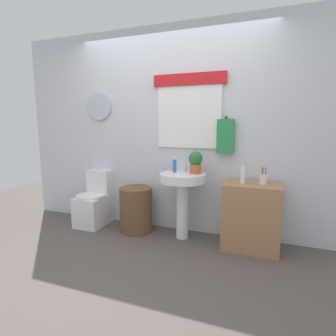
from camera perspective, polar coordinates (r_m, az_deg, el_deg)
name	(u,v)px	position (r m, az deg, el deg)	size (l,w,h in m)	color
ground_plane	(132,267)	(2.83, -7.65, -20.12)	(8.00, 8.00, 0.00)	#564C47
back_wall	(172,130)	(3.52, 0.82, 7.95)	(4.40, 0.18, 2.60)	silver
toilet	(95,203)	(3.93, -15.20, -7.25)	(0.38, 0.51, 0.77)	white
laundry_hamper	(136,209)	(3.57, -6.78, -8.69)	(0.42, 0.42, 0.58)	brown
pedestal_sink	(183,189)	(3.25, 3.10, -4.40)	(0.55, 0.55, 0.81)	white
faucet	(186,168)	(3.32, 3.75, 0.05)	(0.03, 0.03, 0.10)	silver
wooden_cabinet	(251,216)	(3.19, 17.20, -9.72)	(0.61, 0.44, 0.74)	#9E754C
soap_bottle	(175,166)	(3.28, 1.40, 0.44)	(0.05, 0.05, 0.15)	#2D6BB7
potted_plant	(196,161)	(3.21, 5.85, 1.39)	(0.17, 0.17, 0.26)	#AD5B38
lotion_bottle	(243,175)	(3.04, 15.56, -1.40)	(0.05, 0.05, 0.19)	white
toothbrush_cup	(264,179)	(3.09, 19.56, -2.23)	(0.08, 0.08, 0.19)	silver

